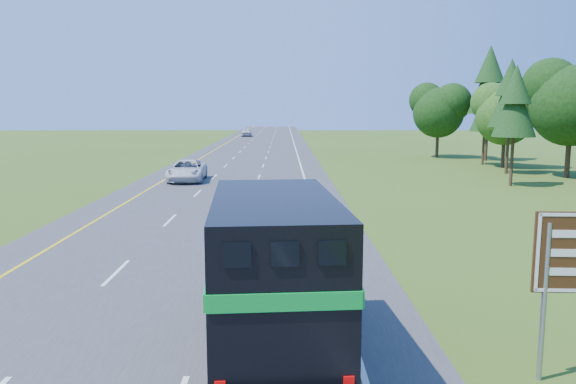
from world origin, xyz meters
name	(u,v)px	position (x,y,z in m)	size (l,w,h in m)	color
road	(240,173)	(0.00, 50.00, 0.02)	(15.00, 260.00, 0.04)	#38383A
lane_markings	(240,173)	(0.00, 50.00, 0.04)	(11.15, 260.00, 0.01)	yellow
horse_truck	(273,266)	(3.59, 13.95, 1.99)	(3.15, 8.38, 3.64)	black
white_suv	(187,170)	(-3.61, 44.53, 0.84)	(2.66, 5.78, 1.61)	silver
far_car	(246,132)	(-3.73, 115.63, 0.91)	(2.06, 5.13, 1.75)	#BBBAC1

